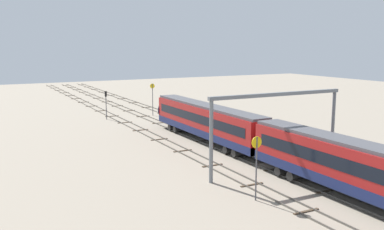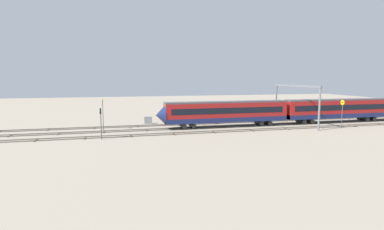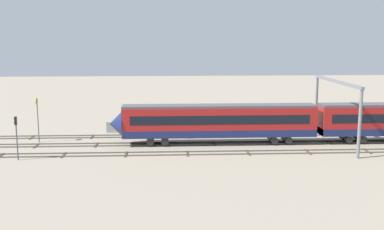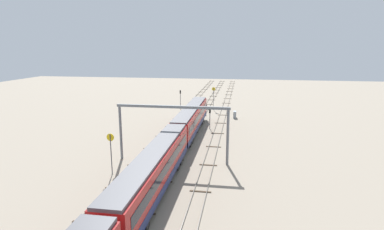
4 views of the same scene
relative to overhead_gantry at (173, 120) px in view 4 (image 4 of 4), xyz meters
name	(u,v)px [view 4 (image 4 of 4)]	position (x,y,z in m)	size (l,w,h in m)	color
ground_plane	(192,132)	(15.27, -0.20, -5.90)	(199.29, 199.29, 0.00)	gray
track_near_foreground	(217,133)	(15.27, -5.01, -5.83)	(183.29, 2.40, 0.16)	#59544C
track_with_train	(192,132)	(15.27, -0.20, -5.83)	(183.29, 2.40, 0.16)	#59544C
track_middle	(167,131)	(15.27, 4.61, -5.83)	(183.29, 2.40, 0.16)	#59544C
overhead_gantry	(173,120)	(0.00, 0.00, 0.00)	(0.40, 15.64, 7.96)	slate
speed_sign_near_foreground	(213,96)	(37.47, -2.18, -2.26)	(0.14, 0.87, 5.74)	#4C4C51
speed_sign_mid_trackside	(111,148)	(-5.62, 6.58, -2.43)	(0.14, 0.95, 5.32)	#4C4C51
signal_light_trackside_approach	(180,97)	(37.42, 6.34, -2.76)	(0.31, 0.32, 4.82)	#4C4C51
signal_light_trackside_departure	(210,116)	(18.37, -3.26, -3.22)	(0.31, 0.32, 4.06)	#4C4C51
relay_cabinet	(235,115)	(28.84, -7.84, -5.14)	(1.59, 0.62, 1.52)	gray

